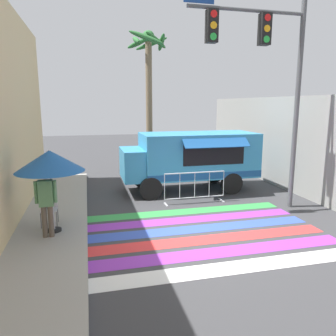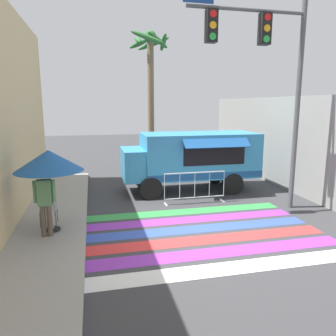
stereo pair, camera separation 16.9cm
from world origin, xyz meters
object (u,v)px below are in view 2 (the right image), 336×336
(traffic_signal_pole, at_px, (266,62))
(patio_umbrella, at_px, (49,161))
(food_truck, at_px, (189,157))
(vendor_person, at_px, (45,199))
(palm_tree, at_px, (150,74))
(folding_chair, at_px, (49,206))
(barricade_front, at_px, (195,188))

(traffic_signal_pole, relative_size, patio_umbrella, 3.08)
(food_truck, bearing_deg, vendor_person, -140.70)
(patio_umbrella, bearing_deg, palm_tree, 63.42)
(vendor_person, bearing_deg, folding_chair, 78.02)
(barricade_front, bearing_deg, patio_umbrella, -156.63)
(food_truck, xyz_separation_m, barricade_front, (-0.30, -1.72, -0.82))
(vendor_person, bearing_deg, patio_umbrella, 58.24)
(palm_tree, bearing_deg, traffic_signal_pole, -73.21)
(traffic_signal_pole, relative_size, folding_chair, 7.65)
(traffic_signal_pole, bearing_deg, folding_chair, -178.40)
(vendor_person, relative_size, palm_tree, 0.25)
(folding_chair, distance_m, barricade_front, 4.88)
(vendor_person, bearing_deg, barricade_front, 11.41)
(vendor_person, distance_m, barricade_front, 5.21)
(patio_umbrella, distance_m, barricade_front, 5.14)
(food_truck, distance_m, palm_tree, 5.80)
(traffic_signal_pole, height_order, patio_umbrella, traffic_signal_pole)
(vendor_person, relative_size, barricade_front, 0.78)
(traffic_signal_pole, distance_m, palm_tree, 7.77)
(folding_chair, xyz_separation_m, barricade_front, (4.68, 1.38, -0.11))
(food_truck, xyz_separation_m, patio_umbrella, (-4.82, -3.67, 0.64))
(traffic_signal_pole, relative_size, vendor_person, 3.85)
(vendor_person, xyz_separation_m, palm_tree, (4.20, 8.54, 3.82))
(food_truck, bearing_deg, traffic_signal_pole, -62.53)
(food_truck, xyz_separation_m, folding_chair, (-4.98, -3.10, -0.71))
(food_truck, distance_m, vendor_person, 6.37)
(patio_umbrella, distance_m, vendor_person, 0.96)
(palm_tree, bearing_deg, patio_umbrella, -116.58)
(patio_umbrella, xyz_separation_m, barricade_front, (4.52, 1.95, -1.45))
(traffic_signal_pole, xyz_separation_m, barricade_front, (-1.81, 1.20, -4.11))
(traffic_signal_pole, distance_m, barricade_front, 4.65)
(food_truck, xyz_separation_m, traffic_signal_pole, (1.52, -2.92, 3.30))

